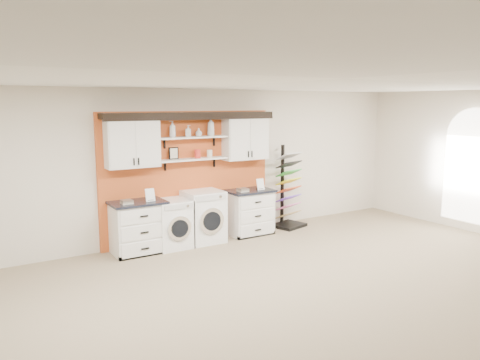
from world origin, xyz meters
TOP-DOWN VIEW (x-y plane):
  - floor at (0.00, 0.00)m, footprint 10.00×10.00m
  - ceiling at (0.00, 0.00)m, footprint 10.00×10.00m
  - wall_back at (0.00, 4.00)m, footprint 10.00×0.00m
  - accent_panel at (0.00, 3.96)m, footprint 3.40×0.07m
  - upper_cabinet_left at (-1.13, 3.79)m, footprint 0.90×0.35m
  - upper_cabinet_right at (1.13, 3.79)m, footprint 0.90×0.35m
  - shelf_lower at (0.00, 3.80)m, footprint 1.32×0.28m
  - shelf_upper at (0.00, 3.80)m, footprint 1.32×0.28m
  - crown_molding at (0.00, 3.81)m, footprint 3.30×0.41m
  - window_arched at (4.94, 1.50)m, footprint 0.06×1.10m
  - picture_frame at (-0.35, 3.85)m, footprint 0.18×0.02m
  - canister_red at (0.10, 3.80)m, footprint 0.11×0.11m
  - canister_cream at (0.35, 3.80)m, footprint 0.10×0.10m
  - base_cabinet_left at (-1.13, 3.64)m, footprint 0.92×0.66m
  - base_cabinet_right at (1.13, 3.64)m, footprint 0.90×0.66m
  - washer at (-0.51, 3.64)m, footprint 0.62×0.71m
  - dryer at (0.11, 3.64)m, footprint 0.68×0.71m
  - sample_rack at (2.11, 3.68)m, footprint 0.73×0.65m
  - soap_bottle_a at (-0.38, 3.80)m, footprint 0.14×0.14m
  - soap_bottle_b at (-0.08, 3.80)m, footprint 0.13×0.13m
  - soap_bottle_c at (0.13, 3.80)m, footprint 0.16×0.16m
  - soap_bottle_d at (0.38, 3.80)m, footprint 0.18×0.18m

SIDE VIEW (x-z plane):
  - floor at x=0.00m, z-range 0.00..0.00m
  - washer at x=-0.51m, z-range 0.00..0.86m
  - base_cabinet_right at x=1.13m, z-range 0.00..0.88m
  - base_cabinet_left at x=-1.13m, z-range 0.00..0.90m
  - dryer at x=0.11m, z-range 0.00..0.96m
  - sample_rack at x=2.11m, z-range -0.31..1.39m
  - accent_panel at x=0.00m, z-range 0.00..2.40m
  - window_arched at x=4.94m, z-range 0.26..2.51m
  - wall_back at x=0.00m, z-range -3.60..6.40m
  - shelf_lower at x=0.00m, z-range 1.52..1.54m
  - canister_cream at x=0.35m, z-range 1.54..1.69m
  - canister_red at x=0.10m, z-range 1.54..1.71m
  - picture_frame at x=-0.35m, z-range 1.54..1.77m
  - upper_cabinet_left at x=-1.13m, z-range 1.46..2.30m
  - upper_cabinet_right at x=1.13m, z-range 1.46..2.30m
  - shelf_upper at x=0.00m, z-range 1.92..1.94m
  - soap_bottle_c at x=0.13m, z-range 1.94..2.09m
  - soap_bottle_b at x=-0.08m, z-range 1.94..2.15m
  - soap_bottle_a at x=-0.38m, z-range 1.94..2.23m
  - soap_bottle_d at x=0.38m, z-range 1.95..2.29m
  - crown_molding at x=0.00m, z-range 2.26..2.39m
  - ceiling at x=0.00m, z-range 2.80..2.80m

